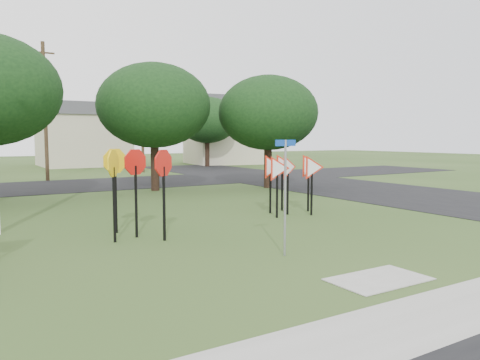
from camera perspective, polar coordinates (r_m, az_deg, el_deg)
ground at (r=11.69m, az=7.69°, el=-8.99°), size 140.00×140.00×0.00m
sidewalk at (r=8.98m, az=25.39°, el=-13.81°), size 30.00×1.60×0.02m
street_right at (r=26.99m, az=14.08°, el=-1.00°), size 8.00×50.00×0.02m
street_far at (r=29.79m, az=-17.36°, el=-0.51°), size 60.00×8.00×0.02m
curb_pad at (r=10.01m, az=16.57°, el=-11.54°), size 2.00×1.20×0.02m
street_name_sign at (r=11.23m, az=5.52°, el=-1.14°), size 0.58×0.06×2.80m
stop_sign_cluster at (r=13.50m, az=-13.08°, el=0.95°), size 1.83×2.07×2.55m
yield_sign_cluster at (r=17.52m, az=6.10°, el=1.28°), size 2.89×1.59×2.26m
far_pole_a at (r=33.23m, az=-22.67°, el=7.82°), size 1.40×0.24×9.00m
far_pole_b at (r=39.09m, az=-11.83°, el=7.29°), size 1.40×0.24×8.50m
house_mid at (r=50.04m, az=-18.63°, el=5.28°), size 8.40×8.40×6.20m
house_right at (r=51.37m, az=-2.11°, el=6.09°), size 8.30×8.30×7.20m
tree_near_mid at (r=25.54m, az=-10.45°, el=8.90°), size 6.00×6.00×6.80m
tree_near_right at (r=26.58m, az=3.46°, el=8.15°), size 5.60×5.60×6.33m
tree_far_right at (r=45.98m, az=-4.04°, el=7.30°), size 6.00×6.00×6.80m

